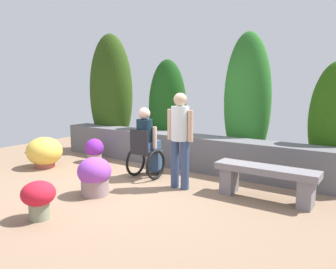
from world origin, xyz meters
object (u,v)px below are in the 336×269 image
flower_pot_terracotta_by_wall (95,176)px  flower_pot_small_foreground (94,150)px  flower_pot_red_accent (39,197)px  flower_pot_purple_near (45,152)px  person_standing_companion (180,134)px  stone_bench (266,178)px  person_in_wheelchair (146,145)px

flower_pot_terracotta_by_wall → flower_pot_small_foreground: flower_pot_terracotta_by_wall is taller
flower_pot_terracotta_by_wall → flower_pot_red_accent: 1.09m
flower_pot_purple_near → person_standing_companion: bearing=7.4°
flower_pot_terracotta_by_wall → flower_pot_red_accent: (0.11, -1.08, -0.02)m
stone_bench → flower_pot_terracotta_by_wall: (-2.32, -1.31, -0.03)m
stone_bench → person_standing_companion: (-1.38, -0.26, 0.58)m
flower_pot_purple_near → flower_pot_red_accent: (2.31, -1.73, -0.02)m
flower_pot_purple_near → flower_pot_red_accent: bearing=-36.8°
stone_bench → person_in_wheelchair: person_in_wheelchair is taller
flower_pot_small_foreground → person_in_wheelchair: bearing=-10.6°
flower_pot_terracotta_by_wall → flower_pot_red_accent: size_ratio=1.20×
person_standing_companion → flower_pot_terracotta_by_wall: person_standing_companion is taller
flower_pot_purple_near → stone_bench: bearing=8.4°
person_standing_companion → flower_pot_purple_near: bearing=-178.4°
flower_pot_red_accent → flower_pot_terracotta_by_wall: bearing=95.8°
stone_bench → flower_pot_purple_near: bearing=-165.9°
stone_bench → person_standing_companion: 1.52m
person_standing_companion → flower_pot_purple_near: size_ratio=2.18×
stone_bench → flower_pot_small_foreground: 4.03m
person_in_wheelchair → flower_pot_purple_near: size_ratio=1.80×
stone_bench → flower_pot_small_foreground: (-4.02, 0.29, -0.08)m
person_standing_companion → flower_pot_terracotta_by_wall: 1.54m
person_in_wheelchair → flower_pot_red_accent: 2.38m
flower_pot_terracotta_by_wall → flower_pot_red_accent: flower_pot_terracotta_by_wall is taller
stone_bench → flower_pot_small_foreground: flower_pot_small_foreground is taller
stone_bench → flower_pot_purple_near: size_ratio=2.09×
person_standing_companion → flower_pot_terracotta_by_wall: size_ratio=2.64×
person_standing_companion → person_in_wheelchair: bearing=160.4°
flower_pot_red_accent → flower_pot_small_foreground: 3.24m
person_in_wheelchair → flower_pot_small_foreground: size_ratio=2.49×
stone_bench → flower_pot_purple_near: flower_pot_purple_near is taller
person_standing_companion → flower_pot_red_accent: bearing=-117.0°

